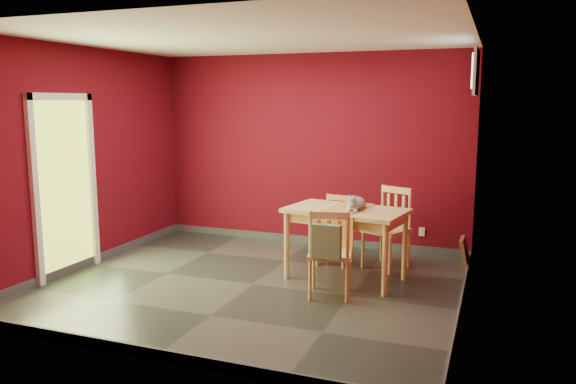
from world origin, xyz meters
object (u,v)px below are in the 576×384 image
(dining_table, at_px, (346,218))
(chair_near, at_px, (330,252))
(picture_frame, at_px, (465,253))
(chair_far_right, at_px, (388,227))
(tote_bag, at_px, (327,241))
(cat, at_px, (356,201))
(chair_far_left, at_px, (336,229))

(dining_table, height_order, chair_near, chair_near)
(dining_table, xyz_separation_m, picture_frame, (1.27, 0.92, -0.53))
(chair_far_right, height_order, tote_bag, chair_far_right)
(dining_table, distance_m, cat, 0.24)
(dining_table, height_order, chair_far_right, chair_far_right)
(chair_near, distance_m, cat, 0.78)
(chair_far_left, relative_size, chair_near, 0.91)
(cat, bearing_deg, dining_table, -162.08)
(tote_bag, distance_m, cat, 0.89)
(tote_bag, relative_size, picture_frame, 1.07)
(chair_far_right, bearing_deg, tote_bag, -102.65)
(cat, bearing_deg, picture_frame, 62.90)
(chair_near, bearing_deg, chair_far_right, 73.98)
(chair_far_left, xyz_separation_m, cat, (0.39, -0.61, 0.49))
(dining_table, xyz_separation_m, tote_bag, (0.03, -0.86, -0.07))
(dining_table, distance_m, chair_far_left, 0.72)
(chair_near, height_order, picture_frame, chair_near)
(chair_near, xyz_separation_m, cat, (0.12, 0.62, 0.45))
(tote_bag, distance_m, picture_frame, 2.21)
(chair_far_right, height_order, chair_near, chair_far_right)
(chair_far_right, distance_m, tote_bag, 1.56)
(tote_bag, xyz_separation_m, picture_frame, (1.24, 1.77, -0.46))
(chair_far_right, bearing_deg, chair_near, -106.02)
(chair_far_left, xyz_separation_m, chair_far_right, (0.65, 0.06, 0.07))
(chair_far_left, height_order, cat, cat)
(dining_table, xyz_separation_m, chair_near, (-0.00, -0.63, -0.24))
(chair_far_right, xyz_separation_m, tote_bag, (-0.34, -1.51, 0.15))
(tote_bag, height_order, cat, cat)
(chair_far_left, height_order, chair_near, chair_near)
(chair_far_left, distance_m, chair_far_right, 0.66)
(chair_near, relative_size, picture_frame, 2.44)
(chair_far_left, relative_size, chair_far_right, 0.86)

